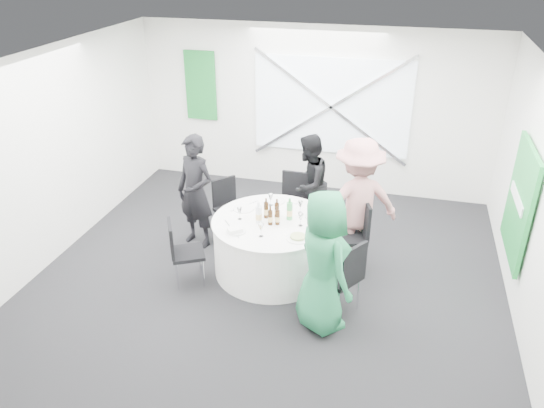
% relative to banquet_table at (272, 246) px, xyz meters
% --- Properties ---
extents(floor, '(6.00, 6.00, 0.00)m').
position_rel_banquet_table_xyz_m(floor, '(0.00, -0.20, -0.38)').
color(floor, black).
rests_on(floor, ground).
extents(ceiling, '(6.00, 6.00, 0.00)m').
position_rel_banquet_table_xyz_m(ceiling, '(0.00, -0.20, 2.42)').
color(ceiling, white).
rests_on(ceiling, wall_back).
extents(wall_back, '(6.00, 0.00, 6.00)m').
position_rel_banquet_table_xyz_m(wall_back, '(0.00, 2.80, 1.02)').
color(wall_back, white).
rests_on(wall_back, floor).
extents(wall_front, '(6.00, 0.00, 6.00)m').
position_rel_banquet_table_xyz_m(wall_front, '(0.00, -3.20, 1.02)').
color(wall_front, white).
rests_on(wall_front, floor).
extents(wall_left, '(0.00, 6.00, 6.00)m').
position_rel_banquet_table_xyz_m(wall_left, '(-3.00, -0.20, 1.02)').
color(wall_left, white).
rests_on(wall_left, floor).
extents(wall_right, '(0.00, 6.00, 6.00)m').
position_rel_banquet_table_xyz_m(wall_right, '(3.00, -0.20, 1.02)').
color(wall_right, white).
rests_on(wall_right, floor).
extents(window_panel, '(2.60, 0.03, 1.60)m').
position_rel_banquet_table_xyz_m(window_panel, '(0.30, 2.76, 1.12)').
color(window_panel, silver).
rests_on(window_panel, wall_back).
extents(window_brace_a, '(2.63, 0.05, 1.84)m').
position_rel_banquet_table_xyz_m(window_brace_a, '(0.30, 2.72, 1.12)').
color(window_brace_a, silver).
rests_on(window_brace_a, window_panel).
extents(window_brace_b, '(2.63, 0.05, 1.84)m').
position_rel_banquet_table_xyz_m(window_brace_b, '(0.30, 2.72, 1.12)').
color(window_brace_b, silver).
rests_on(window_brace_b, window_panel).
extents(green_banner, '(0.55, 0.04, 1.20)m').
position_rel_banquet_table_xyz_m(green_banner, '(-2.00, 2.75, 1.32)').
color(green_banner, '#166E27').
rests_on(green_banner, wall_back).
extents(green_sign, '(0.05, 1.20, 1.40)m').
position_rel_banquet_table_xyz_m(green_sign, '(2.94, 0.40, 0.82)').
color(green_sign, '#198D35').
rests_on(green_sign, wall_right).
extents(banquet_table, '(1.56, 1.56, 0.76)m').
position_rel_banquet_table_xyz_m(banquet_table, '(0.00, 0.00, 0.00)').
color(banquet_table, white).
rests_on(banquet_table, floor).
extents(chair_back, '(0.44, 0.45, 0.94)m').
position_rel_banquet_table_xyz_m(chair_back, '(0.04, 1.09, 0.17)').
color(chair_back, black).
rests_on(chair_back, floor).
extents(chair_back_left, '(0.57, 0.57, 0.88)m').
position_rel_banquet_table_xyz_m(chair_back_left, '(-0.87, 0.78, 0.14)').
color(chair_back_left, black).
rests_on(chair_back_left, floor).
extents(chair_back_right, '(0.58, 0.57, 0.99)m').
position_rel_banquet_table_xyz_m(chair_back_right, '(1.04, 0.35, 0.20)').
color(chair_back_right, black).
rests_on(chair_back_right, floor).
extents(chair_front_right, '(0.61, 0.60, 0.96)m').
position_rel_banquet_table_xyz_m(chair_front_right, '(1.04, -0.65, 0.19)').
color(chair_front_right, black).
rests_on(chair_front_right, floor).
extents(chair_front_left, '(0.55, 0.55, 0.89)m').
position_rel_banquet_table_xyz_m(chair_front_left, '(-1.04, -0.56, 0.14)').
color(chair_front_left, black).
rests_on(chair_front_left, floor).
extents(person_man_back_left, '(0.70, 0.57, 1.65)m').
position_rel_banquet_table_xyz_m(person_man_back_left, '(-1.22, 0.43, 0.44)').
color(person_man_back_left, black).
rests_on(person_man_back_left, floor).
extents(person_man_back, '(0.54, 0.80, 1.52)m').
position_rel_banquet_table_xyz_m(person_man_back, '(0.24, 1.20, 0.38)').
color(person_man_back, black).
rests_on(person_man_back, floor).
extents(person_woman_pink, '(1.27, 1.00, 1.79)m').
position_rel_banquet_table_xyz_m(person_woman_pink, '(1.03, 0.52, 0.51)').
color(person_woman_pink, tan).
rests_on(person_woman_pink, floor).
extents(person_woman_green, '(0.95, 0.97, 1.69)m').
position_rel_banquet_table_xyz_m(person_woman_green, '(0.82, -0.92, 0.46)').
color(person_woman_green, '#217A4A').
rests_on(person_woman_green, floor).
extents(plate_back, '(0.26, 0.26, 0.01)m').
position_rel_banquet_table_xyz_m(plate_back, '(-0.09, 0.55, 0.39)').
color(plate_back, white).
rests_on(plate_back, banquet_table).
extents(plate_back_left, '(0.28, 0.28, 0.01)m').
position_rel_banquet_table_xyz_m(plate_back_left, '(-0.45, 0.22, 0.39)').
color(plate_back_left, white).
rests_on(plate_back_left, banquet_table).
extents(plate_back_right, '(0.27, 0.27, 0.04)m').
position_rel_banquet_table_xyz_m(plate_back_right, '(0.52, 0.24, 0.40)').
color(plate_back_right, white).
rests_on(plate_back_right, banquet_table).
extents(plate_front_right, '(0.29, 0.29, 0.04)m').
position_rel_banquet_table_xyz_m(plate_front_right, '(0.42, -0.36, 0.40)').
color(plate_front_right, white).
rests_on(plate_front_right, banquet_table).
extents(plate_front_left, '(0.24, 0.24, 0.01)m').
position_rel_banquet_table_xyz_m(plate_front_left, '(-0.36, -0.38, 0.39)').
color(plate_front_left, white).
rests_on(plate_front_left, banquet_table).
extents(napkin, '(0.21, 0.20, 0.05)m').
position_rel_banquet_table_xyz_m(napkin, '(-0.36, -0.41, 0.42)').
color(napkin, white).
rests_on(napkin, plate_front_left).
extents(beer_bottle_a, '(0.06, 0.06, 0.28)m').
position_rel_banquet_table_xyz_m(beer_bottle_a, '(-0.09, 0.06, 0.49)').
color(beer_bottle_a, '#371D0A').
rests_on(beer_bottle_a, banquet_table).
extents(beer_bottle_b, '(0.06, 0.06, 0.26)m').
position_rel_banquet_table_xyz_m(beer_bottle_b, '(0.04, 0.11, 0.48)').
color(beer_bottle_b, '#371D0A').
rests_on(beer_bottle_b, banquet_table).
extents(beer_bottle_c, '(0.06, 0.06, 0.25)m').
position_rel_banquet_table_xyz_m(beer_bottle_c, '(0.09, -0.08, 0.48)').
color(beer_bottle_c, '#371D0A').
rests_on(beer_bottle_c, banquet_table).
extents(beer_bottle_d, '(0.06, 0.06, 0.26)m').
position_rel_banquet_table_xyz_m(beer_bottle_d, '(0.00, -0.10, 0.48)').
color(beer_bottle_d, '#371D0A').
rests_on(beer_bottle_d, banquet_table).
extents(green_water_bottle, '(0.08, 0.08, 0.30)m').
position_rel_banquet_table_xyz_m(green_water_bottle, '(0.21, 0.09, 0.50)').
color(green_water_bottle, green).
rests_on(green_water_bottle, banquet_table).
extents(clear_water_bottle, '(0.08, 0.08, 0.30)m').
position_rel_banquet_table_xyz_m(clear_water_bottle, '(-0.15, -0.10, 0.50)').
color(clear_water_bottle, silver).
rests_on(clear_water_bottle, banquet_table).
extents(wine_glass_a, '(0.07, 0.07, 0.17)m').
position_rel_banquet_table_xyz_m(wine_glass_a, '(-0.41, -0.07, 0.50)').
color(wine_glass_a, white).
rests_on(wine_glass_a, banquet_table).
extents(wine_glass_b, '(0.07, 0.07, 0.17)m').
position_rel_banquet_table_xyz_m(wine_glass_b, '(-0.03, -0.42, 0.50)').
color(wine_glass_b, white).
rests_on(wine_glass_b, banquet_table).
extents(wine_glass_c, '(0.07, 0.07, 0.17)m').
position_rel_banquet_table_xyz_m(wine_glass_c, '(-0.13, 0.41, 0.50)').
color(wine_glass_c, white).
rests_on(wine_glass_c, banquet_table).
extents(wine_glass_d, '(0.07, 0.07, 0.17)m').
position_rel_banquet_table_xyz_m(wine_glass_d, '(0.31, 0.30, 0.50)').
color(wine_glass_d, white).
rests_on(wine_glass_d, banquet_table).
extents(wine_glass_e, '(0.07, 0.07, 0.17)m').
position_rel_banquet_table_xyz_m(wine_glass_e, '(0.38, -0.04, 0.50)').
color(wine_glass_e, white).
rests_on(wine_glass_e, banquet_table).
extents(fork_a, '(0.09, 0.13, 0.01)m').
position_rel_banquet_table_xyz_m(fork_a, '(-0.37, 0.44, 0.38)').
color(fork_a, silver).
rests_on(fork_a, banquet_table).
extents(knife_a, '(0.10, 0.13, 0.01)m').
position_rel_banquet_table_xyz_m(knife_a, '(-0.55, 0.17, 0.38)').
color(knife_a, silver).
rests_on(knife_a, banquet_table).
extents(fork_b, '(0.11, 0.13, 0.01)m').
position_rel_banquet_table_xyz_m(fork_b, '(-0.53, -0.21, 0.38)').
color(fork_b, silver).
rests_on(fork_b, banquet_table).
extents(knife_b, '(0.11, 0.13, 0.01)m').
position_rel_banquet_table_xyz_m(knife_b, '(-0.32, -0.48, 0.38)').
color(knife_b, silver).
rests_on(knife_b, banquet_table).
extents(fork_c, '(0.15, 0.02, 0.01)m').
position_rel_banquet_table_xyz_m(fork_c, '(0.20, 0.54, 0.38)').
color(fork_c, silver).
rests_on(fork_c, banquet_table).
extents(knife_c, '(0.15, 0.02, 0.01)m').
position_rel_banquet_table_xyz_m(knife_c, '(-0.14, 0.56, 0.38)').
color(knife_c, silver).
rests_on(knife_c, banquet_table).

